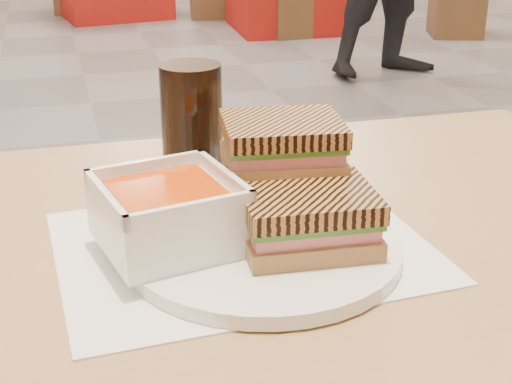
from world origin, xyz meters
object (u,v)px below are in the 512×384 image
object	(u,v)px
main_table	(195,330)
bg_chair_1l	(295,2)
soup_bowl	(169,216)
cola_glass	(192,129)
plate	(263,249)
bg_chair_1r	(457,8)
panini_lower	(307,217)

from	to	relation	value
main_table	bg_chair_1l	world-z (taller)	main_table
soup_bowl	cola_glass	xyz separation A→B (m)	(0.06, 0.17, 0.03)
main_table	plate	size ratio (longest dim) A/B	4.26
plate	bg_chair_1r	xyz separation A→B (m)	(2.75, 4.36, -0.55)
bg_chair_1r	panini_lower	bearing A→B (deg)	-121.78
soup_bowl	cola_glass	distance (m)	0.19
panini_lower	plate	bearing A→B (deg)	159.43
cola_glass	bg_chair_1l	distance (m)	4.87
soup_bowl	bg_chair_1r	world-z (taller)	soup_bowl
cola_glass	plate	bearing A→B (deg)	-80.03
bg_chair_1l	bg_chair_1r	distance (m)	1.20
panini_lower	bg_chair_1r	world-z (taller)	panini_lower
panini_lower	bg_chair_1l	distance (m)	5.04
soup_bowl	cola_glass	bearing A→B (deg)	71.24
bg_chair_1l	soup_bowl	bearing A→B (deg)	-109.86
plate	panini_lower	bearing A→B (deg)	-20.57
main_table	plate	world-z (taller)	plate
main_table	cola_glass	xyz separation A→B (m)	(0.03, 0.14, 0.19)
panini_lower	cola_glass	bearing A→B (deg)	109.61
panini_lower	bg_chair_1l	size ratio (longest dim) A/B	0.30
main_table	panini_lower	distance (m)	0.20
panini_lower	bg_chair_1r	xyz separation A→B (m)	(2.71, 4.38, -0.59)
soup_bowl	panini_lower	world-z (taller)	soup_bowl
main_table	soup_bowl	xyz separation A→B (m)	(-0.03, -0.03, 0.16)
cola_glass	bg_chair_1r	size ratio (longest dim) A/B	0.35
plate	cola_glass	size ratio (longest dim) A/B	1.77
soup_bowl	bg_chair_1r	xyz separation A→B (m)	(2.85, 4.34, -0.59)
bg_chair_1l	bg_chair_1r	bearing A→B (deg)	-18.31
panini_lower	bg_chair_1r	distance (m)	5.18
plate	soup_bowl	world-z (taller)	soup_bowl
bg_chair_1r	cola_glass	bearing A→B (deg)	-123.78
plate	bg_chair_1l	distance (m)	5.03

